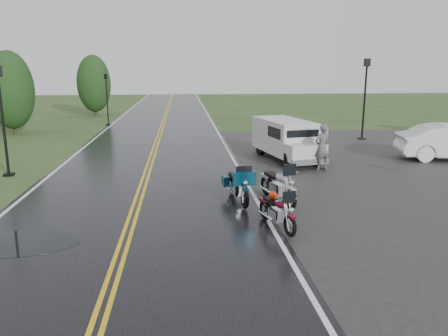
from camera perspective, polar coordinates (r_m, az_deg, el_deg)
name	(u,v)px	position (r m, az deg, el deg)	size (l,w,h in m)	color
ground	(132,220)	(12.65, -11.92, -6.72)	(120.00, 120.00, 0.00)	#2D471E
road	(154,153)	(22.29, -9.18, 1.98)	(8.00, 100.00, 0.04)	black
parking_pad	(413,171)	(19.80, 23.44, -0.33)	(14.00, 24.00, 0.03)	black
motorcycle_red	(290,217)	(11.04, 8.64, -6.37)	(0.71, 1.94, 1.15)	#520915
motorcycle_teal	(245,190)	(13.06, 2.75, -2.83)	(0.80, 2.20, 1.30)	#052B3D
motorcycle_silver	(291,190)	(13.08, 8.69, -2.81)	(0.84, 2.30, 1.36)	#9CA0A3
van_white	(286,147)	(18.65, 8.16, 2.78)	(1.81, 4.82, 1.89)	silver
person_at_van	(322,148)	(18.53, 12.68, 2.58)	(0.70, 0.46, 1.93)	#515257
lamp_post_near_left	(3,122)	(19.05, -26.90, 5.42)	(0.37, 0.37, 4.33)	black
lamp_post_far_left	(107,100)	(33.67, -15.02, 8.62)	(0.33, 0.33, 3.81)	black
lamp_post_far_right	(365,99)	(27.18, 17.89, 8.52)	(0.41, 0.41, 4.78)	black
tree_left_mid	(11,99)	(31.34, -26.03, 8.13)	(2.90, 2.90, 4.53)	#1E3D19
tree_left_far	(94,90)	(41.14, -16.58, 9.75)	(2.96, 2.96, 4.55)	#1E3D19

